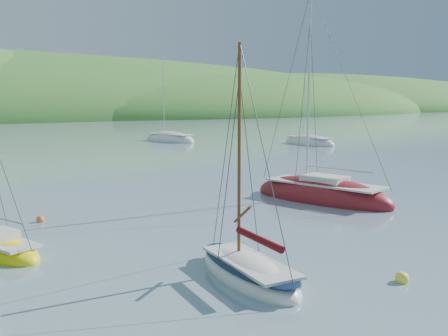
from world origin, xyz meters
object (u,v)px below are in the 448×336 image
sailboat_yellow (0,251)px  sloop_red (322,196)px  distant_sloop_b (170,140)px  distant_sloop_d (309,143)px  daysailer_white (248,272)px

sailboat_yellow → sloop_red: bearing=-18.1°
sailboat_yellow → distant_sloop_b: size_ratio=0.46×
distant_sloop_d → distant_sloop_b: bearing=128.9°
sailboat_yellow → distant_sloop_b: distant_sloop_b is taller
daysailer_white → distant_sloop_b: distant_sloop_b is taller
sloop_red → sailboat_yellow: (-17.73, -1.11, -0.08)m
sloop_red → sailboat_yellow: 17.76m
sloop_red → distant_sloop_b: size_ratio=1.02×
daysailer_white → distant_sloop_b: bearing=71.3°
sloop_red → sailboat_yellow: size_ratio=2.23×
daysailer_white → distant_sloop_b: size_ratio=0.64×
sloop_red → daysailer_white: bearing=-159.2°
distant_sloop_b → distant_sloop_d: (13.37, -14.20, -0.01)m
sloop_red → distant_sloop_d: sloop_red is taller
sloop_red → sailboat_yellow: bearing=167.7°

